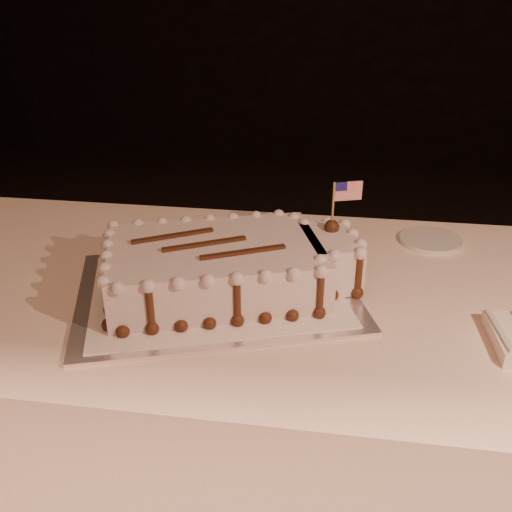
# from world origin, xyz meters

# --- Properties ---
(banquet_table) EXTENTS (2.40, 0.80, 0.75)m
(banquet_table) POSITION_xyz_m (0.00, 0.60, 0.38)
(banquet_table) COLOR #FFDFC5
(banquet_table) RESTS_ON ground
(cake_board) EXTENTS (0.64, 0.56, 0.01)m
(cake_board) POSITION_xyz_m (-0.16, 0.56, 0.75)
(cake_board) COLOR white
(cake_board) RESTS_ON banquet_table
(doily) EXTENTS (0.57, 0.50, 0.00)m
(doily) POSITION_xyz_m (-0.16, 0.56, 0.76)
(doily) COLOR white
(doily) RESTS_ON cake_board
(sheet_cake) EXTENTS (0.53, 0.39, 0.20)m
(sheet_cake) POSITION_xyz_m (-0.14, 0.57, 0.81)
(sheet_cake) COLOR silver
(sheet_cake) RESTS_ON doily
(side_plate) EXTENTS (0.15, 0.15, 0.01)m
(side_plate) POSITION_xyz_m (0.29, 0.87, 0.76)
(side_plate) COLOR silver
(side_plate) RESTS_ON banquet_table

